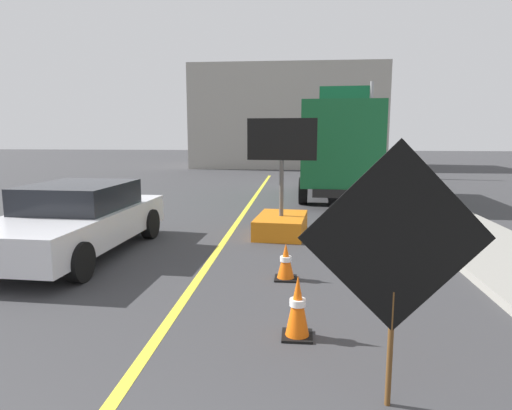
{
  "coord_description": "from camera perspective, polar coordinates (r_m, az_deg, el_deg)",
  "views": [
    {
      "loc": [
        1.62,
        -0.8,
        2.38
      ],
      "look_at": [
        0.97,
        5.93,
        1.27
      ],
      "focal_mm": 31.25,
      "sensor_mm": 36.0,
      "label": 1
    }
  ],
  "objects": [
    {
      "name": "pickup_car",
      "position": [
        9.42,
        -22.09,
        -1.7
      ],
      "size": [
        2.26,
        4.71,
        1.38
      ],
      "color": "silver",
      "rests_on": "ground"
    },
    {
      "name": "box_truck",
      "position": [
        17.0,
        10.4,
        7.22
      ],
      "size": [
        2.89,
        7.91,
        3.35
      ],
      "color": "black",
      "rests_on": "ground"
    },
    {
      "name": "traffic_cone_mid_lane",
      "position": [
        7.33,
        3.83,
        -7.26
      ],
      "size": [
        0.36,
        0.36,
        0.6
      ],
      "color": "black",
      "rests_on": "ground"
    },
    {
      "name": "highway_guide_sign",
      "position": [
        24.53,
        12.64,
        11.48
      ],
      "size": [
        2.78,
        0.33,
        5.0
      ],
      "color": "gray",
      "rests_on": "ground"
    },
    {
      "name": "lane_center_stripe",
      "position": [
        7.39,
        -7.59,
        -9.57
      ],
      "size": [
        0.14,
        36.0,
        0.01
      ],
      "primitive_type": "cube",
      "color": "yellow",
      "rests_on": "ground"
    },
    {
      "name": "far_building_block",
      "position": [
        32.16,
        4.09,
        11.05
      ],
      "size": [
        12.82,
        6.78,
        6.79
      ],
      "primitive_type": "cube",
      "color": "gray",
      "rests_on": "ground"
    },
    {
      "name": "traffic_cone_near_sign",
      "position": [
        5.34,
        5.34,
        -12.88
      ],
      "size": [
        0.36,
        0.36,
        0.75
      ],
      "color": "black",
      "rests_on": "ground"
    },
    {
      "name": "roadwork_sign",
      "position": [
        3.88,
        17.45,
        -4.66
      ],
      "size": [
        1.63,
        0.18,
        2.33
      ],
      "color": "#593819",
      "rests_on": "ground"
    },
    {
      "name": "arrow_board_trailer",
      "position": [
        10.45,
        3.24,
        -1.21
      ],
      "size": [
        1.6,
        1.89,
        2.7
      ],
      "color": "orange",
      "rests_on": "ground"
    }
  ]
}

